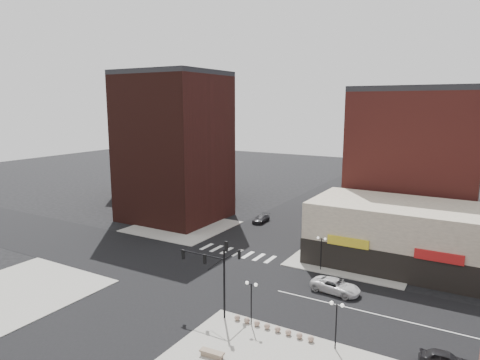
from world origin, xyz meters
The scene contains 19 objects.
ground centered at (0.00, 0.00, 0.00)m, with size 240.00×240.00×0.00m, color black.
road_ew centered at (0.00, 0.00, 0.01)m, with size 200.00×14.00×0.02m, color black.
road_ns centered at (0.00, 0.00, 0.01)m, with size 14.00×200.00×0.02m, color black.
sidewalk_nw centered at (-14.50, 14.50, 0.06)m, with size 15.00×15.00×0.12m, color gray.
sidewalk_ne centered at (14.50, 14.50, 0.06)m, with size 15.00×15.00×0.12m, color gray.
sidewalk_sw centered at (-14.50, -14.50, 0.06)m, with size 15.00×15.00×0.12m, color gray.
building_nw centered at (-19.00, 18.50, 12.50)m, with size 16.00×15.00×25.00m, color #351510.
building_nw_low centered at (-32.00, 34.00, 6.00)m, with size 20.00×18.00×12.00m, color #351510.
building_ne_midrise centered at (19.00, 29.50, 11.00)m, with size 18.00×15.00×22.00m, color maroon.
building_ne_row centered at (21.00, 15.00, 3.30)m, with size 24.20×12.20×8.00m.
traffic_signal centered at (7.24, -7.83, 4.96)m, with size 5.59×3.09×7.77m.
street_lamp_se_a centered at (11.00, -8.00, 3.29)m, with size 1.22×0.32×4.16m.
street_lamp_se_b centered at (19.00, -8.00, 3.29)m, with size 1.22×0.32×4.16m.
street_lamp_ne centered at (12.00, 8.00, 3.29)m, with size 1.22×0.32×4.16m.
bollard_row centered at (13.17, -8.00, 0.39)m, with size 7.90×0.55×0.55m.
white_suv centered at (15.57, 2.81, 0.74)m, with size 2.47×5.36×1.49m, color silver.
dark_sedan_east centered at (27.14, -6.00, 0.66)m, with size 1.55×3.85×1.31m, color black.
dark_sedan_north centered at (-4.33, 23.53, 0.64)m, with size 1.80×4.43×1.29m, color black.
stone_bench centered at (10.74, -14.13, 0.38)m, with size 2.11×0.78×0.48m.
Camera 1 is at (28.56, -40.22, 20.31)m, focal length 32.00 mm.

